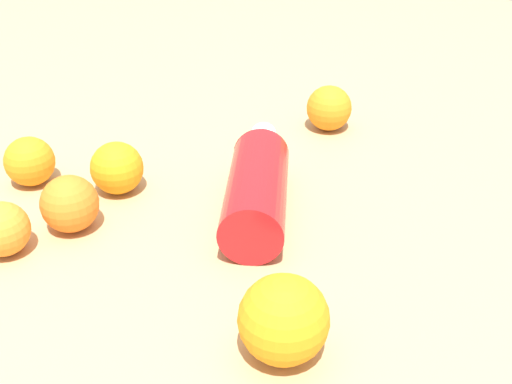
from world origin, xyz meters
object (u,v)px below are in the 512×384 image
at_px(orange_0, 284,319).
at_px(orange_2, 329,108).
at_px(orange_4, 2,229).
at_px(orange_5, 117,168).
at_px(water_bottle, 257,182).
at_px(orange_1, 70,204).
at_px(orange_3, 30,161).

relative_size(orange_0, orange_2, 1.20).
height_order(orange_0, orange_4, orange_0).
bearing_deg(orange_2, orange_0, -163.57).
bearing_deg(orange_5, water_bottle, -75.94).
relative_size(water_bottle, orange_5, 3.76).
bearing_deg(orange_2, orange_1, 156.54).
distance_m(orange_4, orange_5, 0.17).
height_order(orange_1, orange_4, orange_1).
distance_m(water_bottle, orange_0, 0.25).
distance_m(orange_1, orange_3, 0.13).
bearing_deg(orange_0, water_bottle, 32.08).
xyz_separation_m(orange_1, orange_2, (0.39, -0.17, 0.00)).
bearing_deg(orange_5, orange_0, -118.16).
relative_size(water_bottle, orange_2, 3.70).
distance_m(orange_1, orange_2, 0.43).
relative_size(orange_3, orange_5, 0.96).
bearing_deg(orange_0, orange_5, 61.84).
height_order(orange_1, orange_3, orange_1).
distance_m(orange_3, orange_5, 0.12).
relative_size(water_bottle, orange_4, 4.13).
height_order(orange_3, orange_4, orange_3).
relative_size(orange_1, orange_2, 0.98).
bearing_deg(water_bottle, orange_2, -21.88).
xyz_separation_m(orange_0, orange_5, (0.17, 0.31, -0.01)).
height_order(water_bottle, orange_2, water_bottle).
distance_m(orange_2, orange_5, 0.35).
distance_m(water_bottle, orange_3, 0.30).
relative_size(orange_2, orange_3, 1.06).
relative_size(orange_0, orange_1, 1.22).
bearing_deg(orange_2, orange_5, 149.72).
bearing_deg(orange_4, orange_0, -90.25).
bearing_deg(orange_0, orange_4, 89.75).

